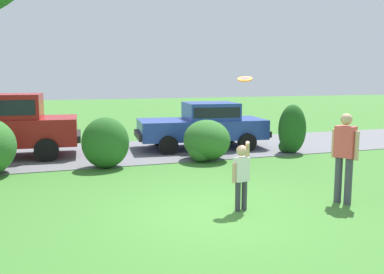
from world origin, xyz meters
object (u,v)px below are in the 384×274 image
Objects in this scene: frisbee at (245,79)px; parked_sedan at (204,124)px; adult_onlooker at (345,153)px; child_thrower at (241,172)px.

parked_sedan is at bearing 76.62° from frisbee.
adult_onlooker is (1.78, -0.72, -1.40)m from frisbee.
frisbee is at bearing 60.79° from child_thrower.
frisbee is (0.28, 0.50, 1.67)m from child_thrower.
child_thrower is 4.43× the size of frisbee.
frisbee is 2.37m from adult_onlooker.
child_thrower is at bearing 174.00° from adult_onlooker.
child_thrower is (-1.73, -6.59, -0.13)m from parked_sedan.
parked_sedan reaches higher than child_thrower.
parked_sedan is at bearing 75.30° from child_thrower.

